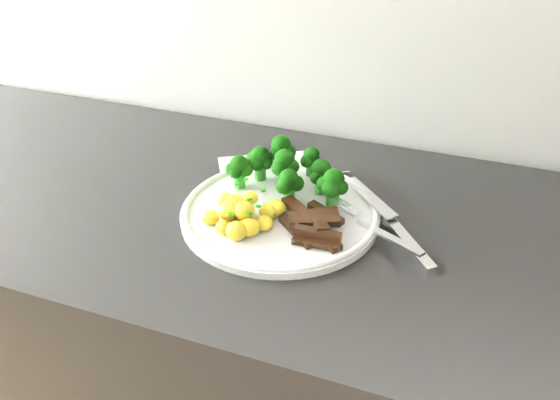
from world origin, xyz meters
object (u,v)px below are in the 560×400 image
(recipe_paper, at_px, (280,190))
(plate, at_px, (280,211))
(knife, at_px, (397,230))
(potatoes, at_px, (243,214))
(broccoli, at_px, (289,168))
(fork, at_px, (376,228))
(beef_strips, at_px, (312,225))

(recipe_paper, relative_size, plate, 1.05)
(knife, bearing_deg, potatoes, -163.35)
(broccoli, relative_size, fork, 1.26)
(fork, bearing_deg, beef_strips, -162.78)
(recipe_paper, distance_m, fork, 0.20)
(beef_strips, distance_m, fork, 0.09)
(recipe_paper, xyz_separation_m, fork, (0.18, -0.08, 0.02))
(beef_strips, relative_size, fork, 0.71)
(recipe_paper, distance_m, plate, 0.08)
(plate, bearing_deg, potatoes, -126.94)
(plate, relative_size, fork, 1.89)
(recipe_paper, bearing_deg, plate, -69.85)
(recipe_paper, distance_m, potatoes, 0.13)
(potatoes, height_order, beef_strips, potatoes)
(plate, height_order, beef_strips, beef_strips)
(recipe_paper, xyz_separation_m, plate, (0.03, -0.07, 0.01))
(knife, bearing_deg, beef_strips, -157.52)
(broccoli, bearing_deg, beef_strips, -54.14)
(beef_strips, height_order, fork, beef_strips)
(fork, bearing_deg, plate, 177.08)
(plate, xyz_separation_m, beef_strips, (0.06, -0.04, 0.01))
(potatoes, bearing_deg, broccoli, 74.67)
(plate, distance_m, knife, 0.18)
(plate, relative_size, knife, 1.52)
(potatoes, bearing_deg, beef_strips, 9.59)
(potatoes, distance_m, knife, 0.23)
(plate, height_order, fork, fork)
(fork, bearing_deg, recipe_paper, 155.88)
(potatoes, relative_size, fork, 0.73)
(plate, relative_size, broccoli, 1.50)
(recipe_paper, xyz_separation_m, broccoli, (0.02, -0.01, 0.05))
(broccoli, height_order, potatoes, broccoli)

